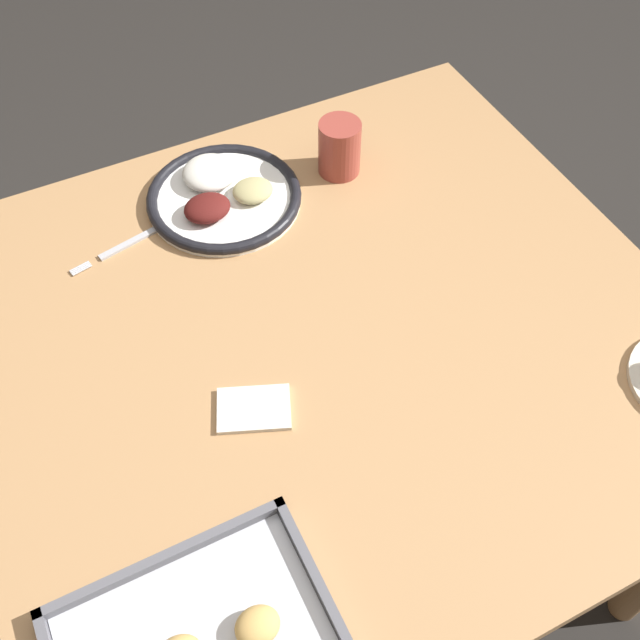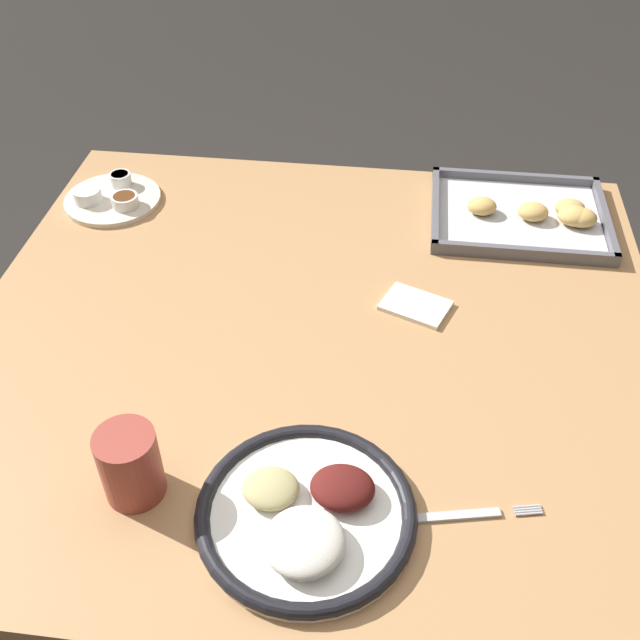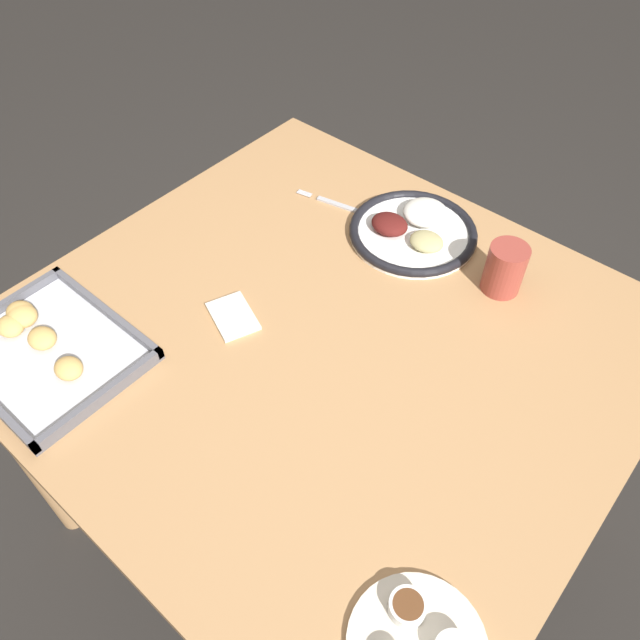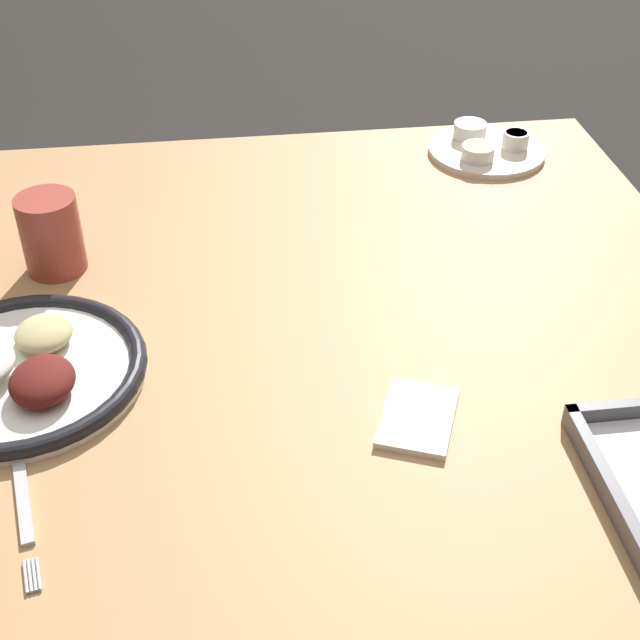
{
  "view_description": "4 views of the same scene",
  "coord_description": "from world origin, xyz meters",
  "views": [
    {
      "loc": [
        0.31,
        0.61,
        1.68
      ],
      "look_at": [
        0.01,
        0.0,
        0.79
      ],
      "focal_mm": 42.0,
      "sensor_mm": 36.0,
      "label": 1
    },
    {
      "loc": [
        0.12,
        -0.85,
        1.55
      ],
      "look_at": [
        0.01,
        0.0,
        0.79
      ],
      "focal_mm": 42.0,
      "sensor_mm": 36.0,
      "label": 2
    },
    {
      "loc": [
        -0.48,
        0.57,
        1.64
      ],
      "look_at": [
        0.01,
        0.0,
        0.79
      ],
      "focal_mm": 35.0,
      "sensor_mm": 36.0,
      "label": 3
    },
    {
      "loc": [
        0.82,
        -0.11,
        1.39
      ],
      "look_at": [
        0.01,
        0.0,
        0.79
      ],
      "focal_mm": 50.0,
      "sensor_mm": 36.0,
      "label": 4
    }
  ],
  "objects": [
    {
      "name": "baking_tray",
      "position": [
        0.36,
        0.36,
        0.77
      ],
      "size": [
        0.32,
        0.26,
        0.04
      ],
      "color": "#595960",
      "rests_on": "dining_table"
    },
    {
      "name": "drinking_cup",
      "position": [
        -0.19,
        -0.32,
        0.81
      ],
      "size": [
        0.08,
        0.08,
        0.1
      ],
      "color": "#993D33",
      "rests_on": "dining_table"
    },
    {
      "name": "dinner_plate",
      "position": [
        0.04,
        -0.34,
        0.77
      ],
      "size": [
        0.27,
        0.27,
        0.05
      ],
      "color": "white",
      "rests_on": "dining_table"
    },
    {
      "name": "napkin",
      "position": [
        0.16,
        0.08,
        0.76
      ],
      "size": [
        0.12,
        0.11,
        0.01
      ],
      "color": "silver",
      "rests_on": "dining_table"
    },
    {
      "name": "dining_table",
      "position": [
        0.0,
        0.0,
        0.65
      ],
      "size": [
        1.1,
        1.03,
        0.76
      ],
      "color": "#AD7F51",
      "rests_on": "ground_plane"
    },
    {
      "name": "fork",
      "position": [
        0.21,
        -0.31,
        0.76
      ],
      "size": [
        0.21,
        0.06,
        0.0
      ],
      "rotation": [
        0.0,
        0.0,
        0.21
      ],
      "color": "#B2B2B7",
      "rests_on": "dining_table"
    },
    {
      "name": "ground_plane",
      "position": [
        0.0,
        0.0,
        0.0
      ],
      "size": [
        8.0,
        8.0,
        0.0
      ],
      "primitive_type": "plane",
      "color": "#282623"
    }
  ]
}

